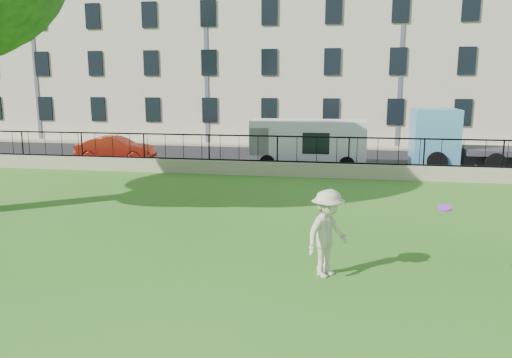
% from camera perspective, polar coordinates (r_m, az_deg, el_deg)
% --- Properties ---
extents(ground, '(120.00, 120.00, 0.00)m').
position_cam_1_polar(ground, '(10.11, -6.79, -11.92)').
color(ground, '#2D6017').
rests_on(ground, ground).
extents(retaining_wall, '(50.00, 0.40, 0.60)m').
position_cam_1_polar(retaining_wall, '(21.40, 2.43, 1.18)').
color(retaining_wall, gray).
rests_on(retaining_wall, ground).
extents(iron_railing, '(50.00, 0.05, 1.13)m').
position_cam_1_polar(iron_railing, '(21.27, 2.45, 3.44)').
color(iron_railing, black).
rests_on(iron_railing, retaining_wall).
extents(street, '(60.00, 9.00, 0.01)m').
position_cam_1_polar(street, '(26.05, 3.79, 2.25)').
color(street, black).
rests_on(street, ground).
extents(sidewalk, '(60.00, 1.40, 0.12)m').
position_cam_1_polar(sidewalk, '(31.17, 4.84, 3.76)').
color(sidewalk, gray).
rests_on(sidewalk, ground).
extents(building_row, '(56.40, 10.40, 13.80)m').
position_cam_1_polar(building_row, '(36.70, 5.85, 15.54)').
color(building_row, '#C2B79A').
rests_on(building_row, ground).
extents(man, '(1.23, 1.34, 1.81)m').
position_cam_1_polar(man, '(10.30, 8.18, -6.15)').
color(man, beige).
rests_on(man, ground).
extents(frisbee, '(0.33, 0.32, 0.12)m').
position_cam_1_polar(frisbee, '(10.16, 20.76, -3.10)').
color(frisbee, purple).
extents(red_sedan, '(3.98, 1.71, 1.27)m').
position_cam_1_polar(red_sedan, '(26.09, -15.71, 3.29)').
color(red_sedan, '#A62314').
rests_on(red_sedan, street).
extents(white_van, '(5.32, 2.17, 2.22)m').
position_cam_1_polar(white_van, '(23.53, 5.96, 4.00)').
color(white_van, silver).
rests_on(white_van, street).
extents(blue_truck, '(6.54, 2.32, 2.74)m').
position_cam_1_polar(blue_truck, '(25.28, 24.76, 4.13)').
color(blue_truck, '#5092BC').
rests_on(blue_truck, street).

